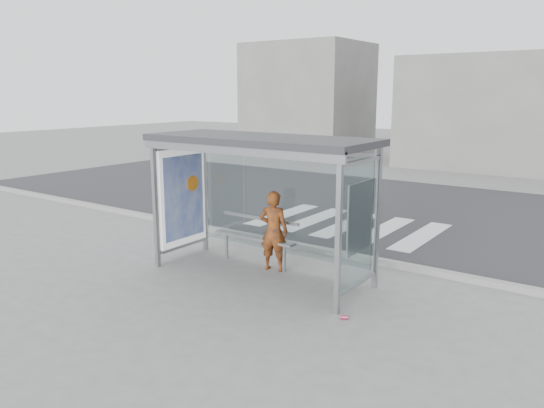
# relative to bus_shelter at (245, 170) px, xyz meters

# --- Properties ---
(ground) EXTENTS (80.00, 80.00, 0.00)m
(ground) POSITION_rel_bus_shelter_xyz_m (0.37, -0.06, -1.98)
(ground) COLOR slate
(ground) RESTS_ON ground
(road) EXTENTS (30.00, 10.00, 0.01)m
(road) POSITION_rel_bus_shelter_xyz_m (0.37, 6.94, -1.98)
(road) COLOR #2B2B2E
(road) RESTS_ON ground
(curb) EXTENTS (30.00, 0.18, 0.12)m
(curb) POSITION_rel_bus_shelter_xyz_m (0.37, 1.89, -1.92)
(curb) COLOR gray
(curb) RESTS_ON ground
(crosswalk) EXTENTS (4.55, 3.00, 0.00)m
(crosswalk) POSITION_rel_bus_shelter_xyz_m (-0.13, 4.44, -1.98)
(crosswalk) COLOR silver
(crosswalk) RESTS_ON ground
(bus_shelter) EXTENTS (4.25, 1.65, 2.62)m
(bus_shelter) POSITION_rel_bus_shelter_xyz_m (0.00, 0.00, 0.00)
(bus_shelter) COLOR gray
(bus_shelter) RESTS_ON ground
(building_left) EXTENTS (6.00, 5.00, 6.00)m
(building_left) POSITION_rel_bus_shelter_xyz_m (-9.63, 17.94, 1.02)
(building_left) COLOR slate
(building_left) RESTS_ON ground
(building_center) EXTENTS (8.00, 5.00, 5.00)m
(building_center) POSITION_rel_bus_shelter_xyz_m (0.37, 17.94, 0.52)
(building_center) COLOR slate
(building_center) RESTS_ON ground
(person) EXTENTS (0.65, 0.51, 1.57)m
(person) POSITION_rel_bus_shelter_xyz_m (0.37, 0.39, -1.20)
(person) COLOR #D95E14
(person) RESTS_ON ground
(bench) EXTENTS (1.85, 0.32, 0.95)m
(bench) POSITION_rel_bus_shelter_xyz_m (-0.12, 0.44, -1.42)
(bench) COLOR slate
(bench) RESTS_ON ground
(soda_can) EXTENTS (0.13, 0.11, 0.06)m
(soda_can) POSITION_rel_bus_shelter_xyz_m (2.57, -0.88, -1.95)
(soda_can) COLOR #DF4171
(soda_can) RESTS_ON ground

